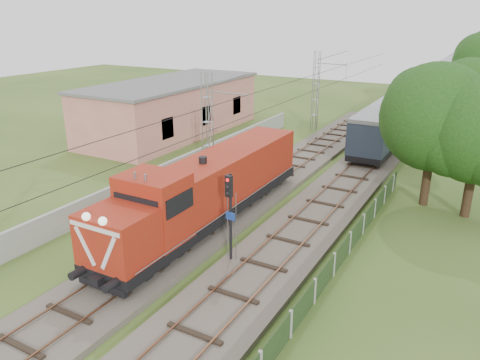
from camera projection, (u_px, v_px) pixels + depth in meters
The scene contains 12 objects.
ground at pixel (120, 287), 20.85m from camera, with size 140.00×140.00×0.00m, color #324B1C.
track_main at pixel (206, 224), 26.54m from camera, with size 4.20×70.00×0.45m.
track_side at pixel (357, 174), 34.93m from camera, with size 4.20×80.00×0.45m.
catenary at pixel (208, 133), 30.69m from camera, with size 3.31×70.00×8.00m.
boundary_wall at pixel (168, 172), 33.44m from camera, with size 0.25×40.00×1.50m, color #9E9E99.
station_building at pixel (172, 107), 46.56m from camera, with size 8.40×20.40×5.22m.
fence at pixel (314, 291), 19.44m from camera, with size 0.12×32.00×1.20m.
locomotive at pixel (208, 188), 26.13m from camera, with size 3.02×17.25×4.38m.
coach_rake at pixel (449, 70), 79.17m from camera, with size 2.87×107.19×3.31m.
signal_post at pixel (230, 204), 21.56m from camera, with size 0.51×0.40×4.66m.
tree_a at pixel (437, 119), 27.90m from camera, with size 6.86×6.54×8.90m.
tree_c at pixel (469, 95), 38.67m from camera, with size 6.27×5.97×8.13m.
Camera 1 is at (13.46, -13.12, 11.52)m, focal length 35.00 mm.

